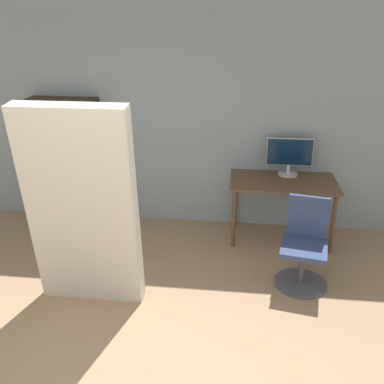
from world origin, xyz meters
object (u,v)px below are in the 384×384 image
Objects in this scene: office_chair at (304,251)px; bookshelf at (64,163)px; monitor at (289,155)px; mattress_near at (83,210)px.

office_chair is 3.18m from bookshelf.
bookshelf reaches higher than monitor.
office_chair is 0.56× the size of bookshelf.
monitor is 2.56m from mattress_near.
bookshelf is at bearing 158.11° from office_chair.
bookshelf is at bearing 117.58° from mattress_near.
mattress_near is (0.90, -1.72, 0.18)m from bookshelf.
monitor is 2.84m from bookshelf.
office_chair is 0.47× the size of mattress_near.
monitor is 0.29× the size of mattress_near.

